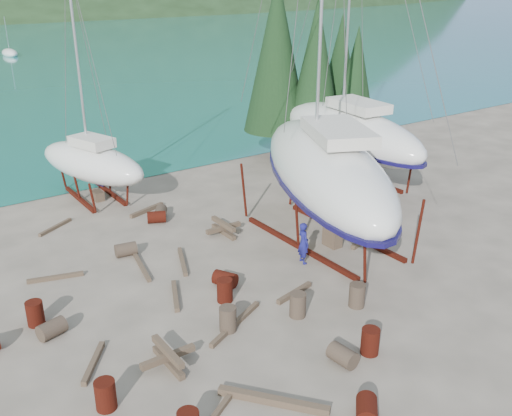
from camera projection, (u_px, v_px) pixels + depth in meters
ground at (267, 294)px, 21.38m from camera, size 600.00×600.00×0.00m
cypress_near_right at (316, 70)px, 34.99m from camera, size 3.60×3.60×10.00m
cypress_mid_right at (355, 86)px, 34.61m from camera, size 3.06×3.06×8.50m
cypress_back_left at (277, 54)px, 35.38m from camera, size 4.14×4.14×11.50m
cypress_far_right at (340, 73)px, 37.58m from camera, size 3.24×3.24×9.00m
moored_boat_mid at (10, 53)px, 87.11m from camera, size 2.00×5.00×6.05m
large_sailboat_near at (326, 169)px, 24.47m from camera, size 9.23×13.84×21.16m
large_sailboat_far at (349, 132)px, 31.97m from camera, size 4.64×11.98×18.46m
small_sailboat_shore at (92, 162)px, 30.01m from camera, size 4.61×8.05×12.27m
worker at (303, 243)px, 23.45m from camera, size 0.55×0.72×1.79m
drum_0 at (106, 395)px, 15.56m from camera, size 0.58×0.58×0.88m
drum_1 at (343, 356)px, 17.43m from camera, size 0.66×0.93×0.58m
drum_4 at (157, 217)px, 27.54m from camera, size 1.04×0.90×0.58m
drum_5 at (298, 305)px, 19.85m from camera, size 0.58×0.58×0.88m
drum_6 at (225, 279)px, 21.87m from camera, size 0.92×1.05×0.58m
drum_7 at (370, 341)px, 17.86m from camera, size 0.58×0.58×0.88m
drum_8 at (35, 313)px, 19.35m from camera, size 0.58×0.58×0.88m
drum_9 at (126, 250)px, 24.24m from camera, size 0.97×0.72×0.58m
drum_11 at (161, 212)px, 28.09m from camera, size 0.95×1.05×0.58m
drum_12 at (367, 410)px, 15.24m from camera, size 1.03×1.03×0.58m
drum_14 at (225, 290)px, 20.77m from camera, size 0.58×0.58×0.88m
drum_15 at (52, 329)px, 18.76m from camera, size 1.01×0.80×0.58m
drum_16 at (228, 319)px, 19.03m from camera, size 0.58×0.58×0.88m
drum_17 at (357, 295)px, 20.45m from camera, size 0.58×0.58×0.88m
timber_1 at (361, 242)px, 25.41m from camera, size 1.58×0.63×0.19m
timber_4 at (175, 296)px, 21.11m from camera, size 1.01×1.97×0.17m
timber_5 at (235, 323)px, 19.42m from camera, size 2.78×1.41×0.16m
timber_6 at (147, 210)px, 28.89m from camera, size 2.10×0.86×0.19m
timber_7 at (294, 293)px, 21.30m from camera, size 1.87×0.56×0.17m
timber_9 at (55, 227)px, 26.96m from camera, size 1.87×1.20×0.15m
timber_10 at (182, 261)px, 23.68m from camera, size 1.06×2.28×0.16m
timber_11 at (141, 266)px, 23.32m from camera, size 0.68×2.68×0.15m
timber_12 at (93, 363)px, 17.42m from camera, size 1.33×1.71×0.17m
timber_16 at (273, 401)px, 15.82m from camera, size 2.15×2.65×0.23m
timber_17 at (56, 277)px, 22.41m from camera, size 2.09×0.75×0.16m
timber_pile_fore at (168, 357)px, 17.35m from camera, size 1.80×1.80×0.60m
timber_pile_aft at (223, 228)px, 26.32m from camera, size 1.80×1.80×0.60m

